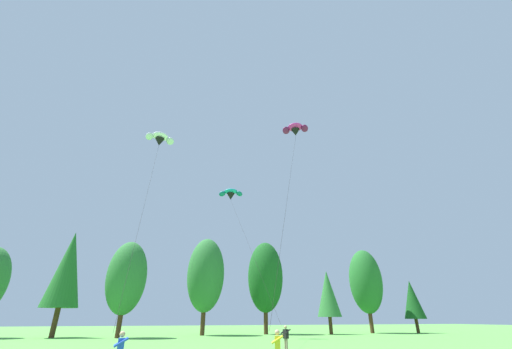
{
  "coord_description": "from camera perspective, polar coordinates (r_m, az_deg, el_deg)",
  "views": [
    {
      "loc": [
        -5.75,
        1.52,
        2.14
      ],
      "look_at": [
        0.19,
        20.64,
        11.18
      ],
      "focal_mm": 22.42,
      "sensor_mm": 36.0,
      "label": 1
    }
  ],
  "objects": [
    {
      "name": "parafoil_kite_far_teal",
      "position": [
        45.55,
        -4.53,
        -3.5
      ],
      "size": [
        3.49,
        19.08,
        17.51
      ],
      "color": "teal"
    },
    {
      "name": "parafoil_kite_high_white",
      "position": [
        34.5,
        -16.77,
        6.1
      ],
      "size": [
        3.06,
        15.91,
        18.13
      ],
      "color": "white"
    },
    {
      "name": "kite_flyer_far",
      "position": [
        25.47,
        5.34,
        -26.78
      ],
      "size": [
        0.66,
        0.68,
        1.69
      ],
      "color": "gray",
      "rests_on": "ground_plane"
    },
    {
      "name": "treeline_tree_h",
      "position": [
        59.83,
        18.97,
        -17.54
      ],
      "size": [
        5.33,
        5.33,
        13.06
      ],
      "color": "#472D19",
      "rests_on": "ground_plane"
    },
    {
      "name": "treeline_tree_f",
      "position": [
        52.95,
        1.68,
        -17.74
      ],
      "size": [
        5.45,
        5.45,
        13.51
      ],
      "color": "#472D19",
      "rests_on": "ground_plane"
    },
    {
      "name": "treeline_tree_d",
      "position": [
        45.98,
        -22.08,
        -16.65
      ],
      "size": [
        4.89,
        4.89,
        11.46
      ],
      "color": "#472D19",
      "rests_on": "ground_plane"
    },
    {
      "name": "treeline_tree_e",
      "position": [
        50.26,
        -8.95,
        -17.21
      ],
      "size": [
        5.41,
        5.41,
        13.39
      ],
      "color": "#472D19",
      "rests_on": "ground_plane"
    },
    {
      "name": "treeline_tree_c",
      "position": [
        50.15,
        -30.59,
        -14.25
      ],
      "size": [
        4.45,
        4.45,
        12.94
      ],
      "color": "#472D19",
      "rests_on": "ground_plane"
    },
    {
      "name": "kite_flyer_mid",
      "position": [
        15.79,
        3.88,
        -28.39
      ],
      "size": [
        0.69,
        0.71,
        1.69
      ],
      "color": "gray",
      "rests_on": "ground_plane"
    },
    {
      "name": "treeline_tree_g",
      "position": [
        53.77,
        12.7,
        -20.0
      ],
      "size": [
        3.59,
        3.59,
        9.04
      ],
      "color": "#472D19",
      "rests_on": "ground_plane"
    },
    {
      "name": "parafoil_kite_mid_magenta",
      "position": [
        32.57,
        7.03,
        7.96
      ],
      "size": [
        7.94,
        11.05,
        18.5
      ],
      "color": "#D12893"
    },
    {
      "name": "treeline_tree_i",
      "position": [
        62.8,
        26.11,
        -19.4
      ],
      "size": [
        3.36,
        3.36,
        8.01
      ],
      "color": "#472D19",
      "rests_on": "ground_plane"
    }
  ]
}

